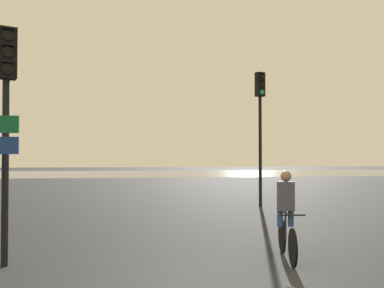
% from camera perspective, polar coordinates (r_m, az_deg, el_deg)
% --- Properties ---
extents(water_strip, '(80.00, 16.00, 0.01)m').
position_cam_1_polar(water_strip, '(43.74, -5.58, -3.93)').
color(water_strip, slate).
rests_on(water_strip, ground).
extents(traffic_light_near_left, '(0.39, 0.41, 4.14)m').
position_cam_1_polar(traffic_light_near_left, '(8.14, -23.54, 5.53)').
color(traffic_light_near_left, black).
rests_on(traffic_light_near_left, ground).
extents(traffic_light_far_right, '(0.38, 0.40, 4.99)m').
position_cam_1_polar(traffic_light_far_right, '(16.17, 9.08, 3.97)').
color(traffic_light_far_right, black).
rests_on(traffic_light_far_right, ground).
extents(cyclist, '(0.48, 1.70, 1.62)m').
position_cam_1_polar(cyclist, '(8.19, 12.46, -9.13)').
color(cyclist, black).
rests_on(cyclist, ground).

